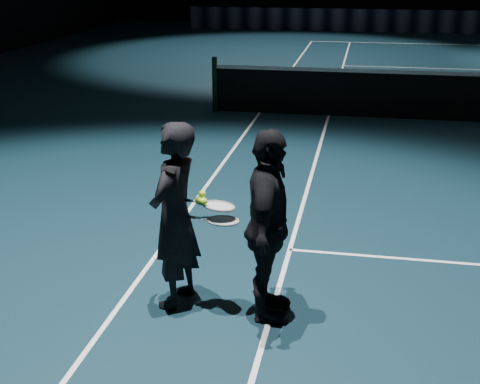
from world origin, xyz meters
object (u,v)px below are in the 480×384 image
object	(u,v)px
player_a	(175,216)
player_b	(268,227)
tennis_balls	(201,199)
racket_upper	(219,206)
racket_lower	(223,221)

from	to	relation	value
player_a	player_b	world-z (taller)	same
player_a	tennis_balls	size ratio (longest dim) A/B	14.14
racket_upper	tennis_balls	xyz separation A→B (m)	(-0.15, -0.02, 0.07)
racket_lower	tennis_balls	size ratio (longest dim) A/B	5.67
racket_upper	tennis_balls	distance (m)	0.16
racket_lower	tennis_balls	xyz separation A→B (m)	(-0.19, 0.03, 0.18)
player_b	tennis_balls	xyz separation A→B (m)	(-0.59, 0.07, 0.19)
player_b	player_a	bearing A→B (deg)	80.18
player_a	tennis_balls	distance (m)	0.32
racket_upper	player_a	bearing A→B (deg)	-178.29
racket_lower	racket_upper	bearing A→B (deg)	141.34
player_a	racket_lower	distance (m)	0.45
player_b	tennis_balls	bearing A→B (deg)	79.70
racket_lower	player_b	bearing A→B (deg)	-0.00
racket_upper	tennis_balls	bearing A→B (deg)	-170.43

